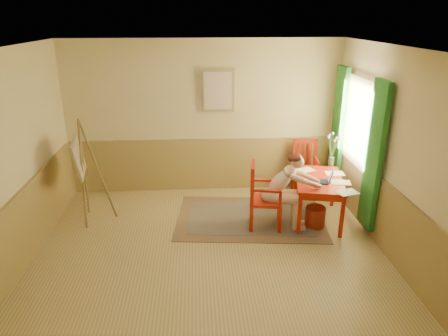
{
  "coord_description": "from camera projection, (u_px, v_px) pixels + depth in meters",
  "views": [
    {
      "loc": [
        -0.14,
        -5.04,
        3.17
      ],
      "look_at": [
        0.25,
        0.55,
        1.05
      ],
      "focal_mm": 32.6,
      "sensor_mm": 36.0,
      "label": 1
    }
  ],
  "objects": [
    {
      "name": "room",
      "position": [
        208.0,
        158.0,
        5.34
      ],
      "size": [
        5.04,
        4.54,
        2.84
      ],
      "color": "tan",
      "rests_on": "ground"
    },
    {
      "name": "wainscot",
      "position": [
        207.0,
        196.0,
        6.4
      ],
      "size": [
        5.0,
        4.5,
        1.0
      ],
      "color": "#A4884A",
      "rests_on": "room"
    },
    {
      "name": "window",
      "position": [
        356.0,
        136.0,
        6.54
      ],
      "size": [
        0.12,
        2.01,
        2.2
      ],
      "color": "white",
      "rests_on": "room"
    },
    {
      "name": "wall_portrait",
      "position": [
        218.0,
        91.0,
        7.23
      ],
      "size": [
        0.6,
        0.05,
        0.76
      ],
      "color": "#9B885A",
      "rests_on": "room"
    },
    {
      "name": "rug",
      "position": [
        250.0,
        218.0,
        6.75
      ],
      "size": [
        2.55,
        1.83,
        0.02
      ],
      "color": "#8C7251",
      "rests_on": "room"
    },
    {
      "name": "table",
      "position": [
        319.0,
        184.0,
        6.51
      ],
      "size": [
        0.94,
        1.32,
        0.72
      ],
      "color": "#AF1C09",
      "rests_on": "room"
    },
    {
      "name": "chair_left",
      "position": [
        263.0,
        196.0,
        6.31
      ],
      "size": [
        0.56,
        0.54,
        1.06
      ],
      "color": "#AF1C09",
      "rests_on": "room"
    },
    {
      "name": "chair_back",
      "position": [
        305.0,
        168.0,
        7.52
      ],
      "size": [
        0.49,
        0.51,
        1.01
      ],
      "color": "#AF1C09",
      "rests_on": "room"
    },
    {
      "name": "figure",
      "position": [
        285.0,
        188.0,
        6.24
      ],
      "size": [
        0.94,
        0.47,
        1.23
      ],
      "color": "beige",
      "rests_on": "room"
    },
    {
      "name": "laptop",
      "position": [
        323.0,
        179.0,
        6.33
      ],
      "size": [
        0.4,
        0.31,
        0.21
      ],
      "color": "#1E2338",
      "rests_on": "table"
    },
    {
      "name": "papers",
      "position": [
        331.0,
        179.0,
        6.45
      ],
      "size": [
        0.78,
        1.25,
        0.0
      ],
      "color": "white",
      "rests_on": "table"
    },
    {
      "name": "vase",
      "position": [
        332.0,
        151.0,
        6.95
      ],
      "size": [
        0.3,
        0.27,
        0.59
      ],
      "color": "#3F724C",
      "rests_on": "table"
    },
    {
      "name": "wastebasket",
      "position": [
        315.0,
        217.0,
        6.43
      ],
      "size": [
        0.37,
        0.37,
        0.34
      ],
      "primitive_type": "cylinder",
      "rotation": [
        0.0,
        0.0,
        0.19
      ],
      "color": "#BC3D27",
      "rests_on": "room"
    },
    {
      "name": "easel",
      "position": [
        81.0,
        162.0,
        6.35
      ],
      "size": [
        0.62,
        0.77,
        1.71
      ],
      "color": "olive",
      "rests_on": "room"
    }
  ]
}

